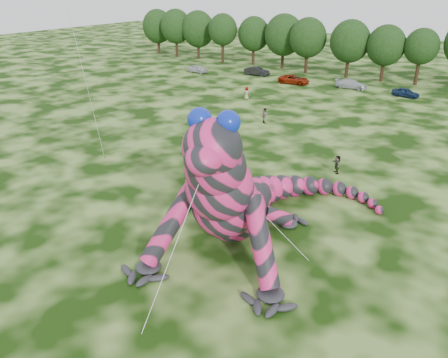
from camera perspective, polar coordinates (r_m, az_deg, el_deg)
ground at (r=27.34m, az=-4.26°, el=-9.55°), size 240.00×240.00×0.00m
inflatable_gecko at (r=27.38m, az=2.11°, el=1.96°), size 20.33×22.51×9.57m
tree_0 at (r=103.67m, az=-8.63°, el=18.51°), size 6.91×6.22×9.51m
tree_1 at (r=98.74m, az=-6.27°, el=18.42°), size 6.74×6.07×9.81m
tree_2 at (r=96.03m, az=-3.39°, el=18.30°), size 7.04×6.34×9.64m
tree_3 at (r=90.48m, az=-0.16°, el=17.89°), size 5.81×5.23×9.44m
tree_4 at (r=88.72m, az=3.89°, el=17.57°), size 6.22×5.60×9.06m
tree_5 at (r=85.39m, az=7.77°, el=17.39°), size 7.16×6.44×9.80m
tree_6 at (r=81.54m, az=10.84°, el=16.75°), size 6.52×5.86×9.49m
tree_7 at (r=79.05m, az=16.03°, el=16.02°), size 6.68×6.01×9.48m
tree_8 at (r=77.66m, az=20.27°, el=15.14°), size 6.14×5.53×8.94m
tree_9 at (r=76.96m, az=24.21°, el=14.35°), size 5.27×4.74×8.68m
car_0 at (r=81.31m, az=-3.42°, el=14.18°), size 3.96×1.80×1.32m
car_1 at (r=78.78m, az=4.31°, el=13.88°), size 4.54×1.76×1.47m
car_2 at (r=72.81m, az=9.14°, el=12.72°), size 5.17×2.71×1.39m
car_3 at (r=71.39m, az=16.28°, el=11.83°), size 4.87×2.23×1.38m
car_4 at (r=68.57m, az=22.64°, el=10.39°), size 3.95×2.10×1.28m
spectator_4 at (r=62.07m, az=2.98°, el=11.12°), size 0.89×0.62×1.75m
spectator_5 at (r=38.87m, az=14.56°, el=1.85°), size 1.29×1.46×1.60m
spectator_0 at (r=47.40m, az=0.68°, el=6.74°), size 0.67×0.58×1.56m
spectator_1 at (r=51.62m, az=5.36°, el=8.26°), size 1.08×1.06×1.76m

